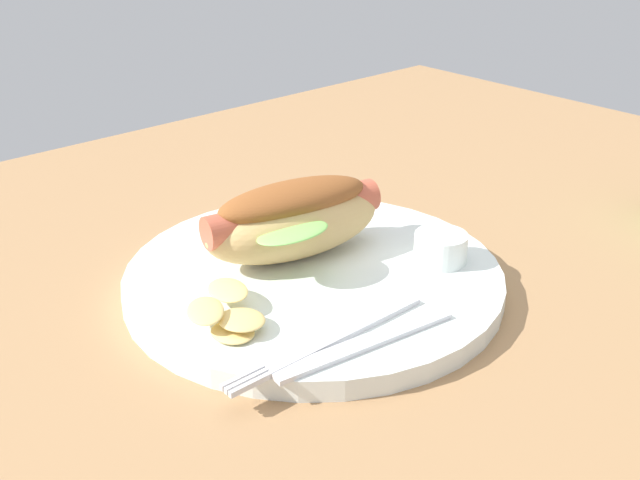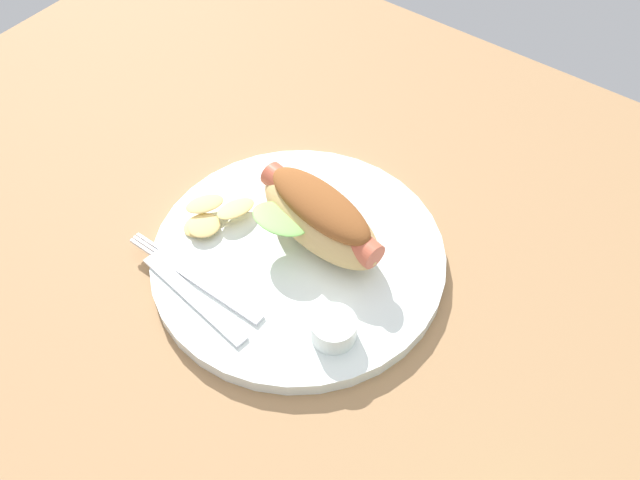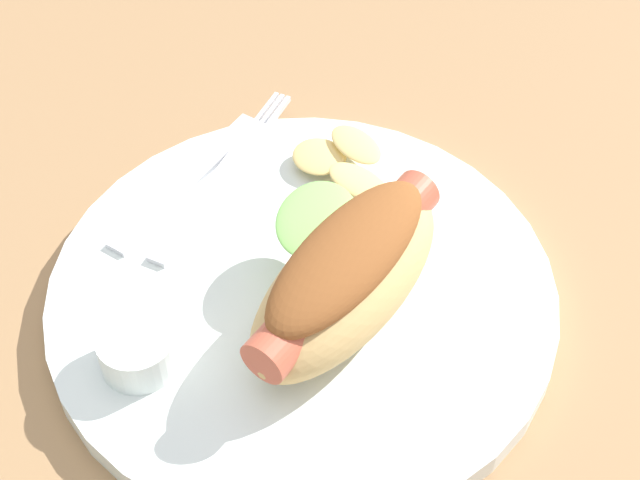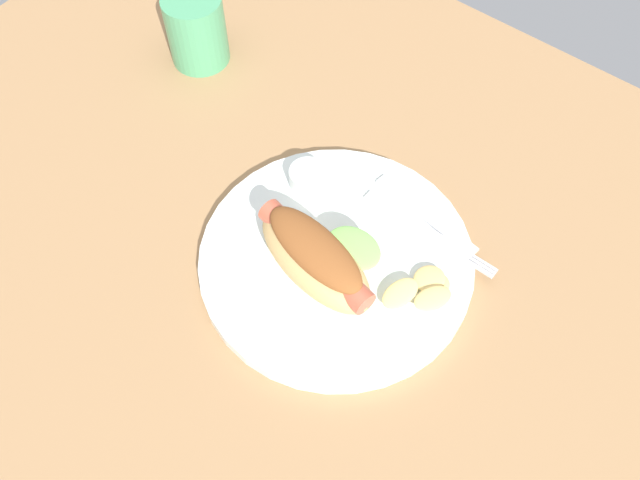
{
  "view_description": "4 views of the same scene",
  "coord_description": "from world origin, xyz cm",
  "px_view_note": "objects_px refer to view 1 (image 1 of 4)",
  "views": [
    {
      "loc": [
        -38.45,
        -40.47,
        30.08
      ],
      "look_at": [
        -2.9,
        -0.63,
        4.32
      ],
      "focal_mm": 43.82,
      "sensor_mm": 36.0,
      "label": 1
    },
    {
      "loc": [
        23.82,
        -32.44,
        56.01
      ],
      "look_at": [
        -1.21,
        1.2,
        3.79
      ],
      "focal_mm": 38.67,
      "sensor_mm": 36.0,
      "label": 2
    },
    {
      "loc": [
        28.05,
        15.76,
        45.27
      ],
      "look_at": [
        -4.96,
        0.23,
        3.86
      ],
      "focal_mm": 54.34,
      "sensor_mm": 36.0,
      "label": 3
    },
    {
      "loc": [
        -24.97,
        30.57,
        64.67
      ],
      "look_at": [
        -1.77,
        1.24,
        5.21
      ],
      "focal_mm": 38.7,
      "sensor_mm": 36.0,
      "label": 4
    }
  ],
  "objects_px": {
    "sauce_ramekin": "(441,248)",
    "knife": "(365,343)",
    "plate": "(312,277)",
    "chips_pile": "(228,312)",
    "hot_dog": "(294,218)",
    "fork": "(332,339)"
  },
  "relations": [
    {
      "from": "plate",
      "to": "hot_dog",
      "type": "relative_size",
      "value": 1.84
    },
    {
      "from": "plate",
      "to": "sauce_ramekin",
      "type": "distance_m",
      "value": 0.1
    },
    {
      "from": "sauce_ramekin",
      "to": "knife",
      "type": "relative_size",
      "value": 0.3
    },
    {
      "from": "chips_pile",
      "to": "sauce_ramekin",
      "type": "bearing_deg",
      "value": -10.9
    },
    {
      "from": "plate",
      "to": "chips_pile",
      "type": "bearing_deg",
      "value": -166.6
    },
    {
      "from": "plate",
      "to": "fork",
      "type": "height_order",
      "value": "fork"
    },
    {
      "from": "hot_dog",
      "to": "chips_pile",
      "type": "distance_m",
      "value": 0.12
    },
    {
      "from": "hot_dog",
      "to": "chips_pile",
      "type": "bearing_deg",
      "value": 36.78
    },
    {
      "from": "knife",
      "to": "chips_pile",
      "type": "distance_m",
      "value": 0.1
    },
    {
      "from": "hot_dog",
      "to": "sauce_ramekin",
      "type": "relative_size",
      "value": 3.8
    },
    {
      "from": "chips_pile",
      "to": "plate",
      "type": "bearing_deg",
      "value": 13.4
    },
    {
      "from": "hot_dog",
      "to": "sauce_ramekin",
      "type": "distance_m",
      "value": 0.12
    },
    {
      "from": "plate",
      "to": "hot_dog",
      "type": "xyz_separation_m",
      "value": [
        0.0,
        0.03,
        0.04
      ]
    },
    {
      "from": "hot_dog",
      "to": "sauce_ramekin",
      "type": "xyz_separation_m",
      "value": [
        0.08,
        -0.09,
        -0.02
      ]
    },
    {
      "from": "plate",
      "to": "knife",
      "type": "relative_size",
      "value": 2.11
    },
    {
      "from": "fork",
      "to": "chips_pile",
      "type": "relative_size",
      "value": 2.21
    },
    {
      "from": "hot_dog",
      "to": "fork",
      "type": "bearing_deg",
      "value": 71.52
    },
    {
      "from": "plate",
      "to": "knife",
      "type": "height_order",
      "value": "knife"
    },
    {
      "from": "sauce_ramekin",
      "to": "knife",
      "type": "height_order",
      "value": "sauce_ramekin"
    },
    {
      "from": "plate",
      "to": "knife",
      "type": "xyz_separation_m",
      "value": [
        -0.05,
        -0.1,
        0.01
      ]
    },
    {
      "from": "hot_dog",
      "to": "chips_pile",
      "type": "relative_size",
      "value": 2.13
    },
    {
      "from": "hot_dog",
      "to": "knife",
      "type": "bearing_deg",
      "value": 79.54
    }
  ]
}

